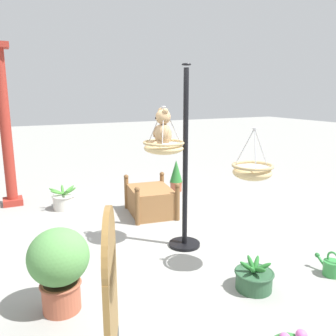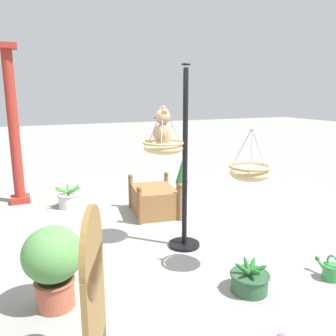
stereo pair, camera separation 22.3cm
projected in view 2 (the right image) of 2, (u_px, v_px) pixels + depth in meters
ground_plane at (171, 240)px, 5.06m from camera, size 40.00×40.00×0.00m
display_pole_central at (185, 193)px, 4.72m from camera, size 0.44×0.44×2.49m
hanging_basket_with_teddy at (164, 147)px, 4.62m from camera, size 0.56×0.56×0.64m
teddy_bear at (162, 130)px, 4.57m from camera, size 0.36×0.32×0.52m
hanging_basket_left_high at (250, 172)px, 3.86m from camera, size 0.47×0.47×0.60m
greenhouse_pillar_right at (14, 129)px, 6.53m from camera, size 0.37×0.37×3.01m
wooden_planter_box at (154, 200)px, 6.13m from camera, size 1.06×0.90×0.65m
potted_plant_fern_front at (250, 280)px, 3.75m from camera, size 0.43×0.43×0.35m
potted_plant_tall_leafy at (182, 176)px, 7.53m from camera, size 0.28×0.28×0.70m
potted_plant_bushy_green at (69, 199)px, 6.49m from camera, size 0.49×0.49×0.43m
potted_plant_conical_shrub at (53, 262)px, 3.40m from camera, size 0.59×0.59×0.85m
display_sign_board at (94, 285)px, 2.38m from camera, size 0.62×0.27×1.40m
watering_can at (331, 271)px, 4.00m from camera, size 0.35×0.20×0.30m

